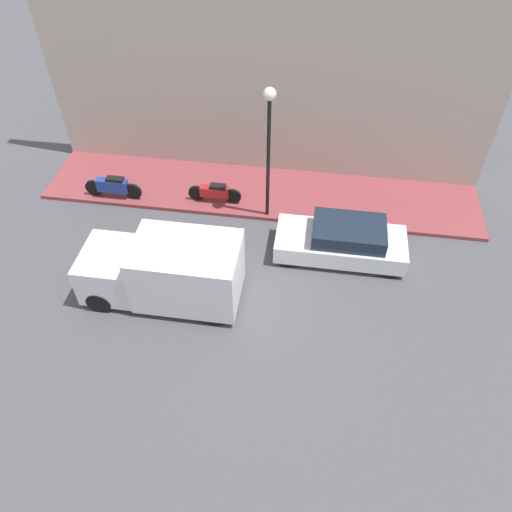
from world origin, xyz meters
The scene contains 8 objects.
ground_plane centered at (0.00, 0.00, 0.00)m, with size 60.00×60.00×0.00m, color #47474C.
sidewalk centered at (5.09, 0.00, 0.07)m, with size 2.94×15.84×0.14m.
building_facade centered at (6.71, 0.00, 3.90)m, with size 0.30×15.84×7.79m.
parked_car centered at (2.31, -3.03, 0.63)m, with size 1.71×4.12×1.31m.
delivery_van centered at (-0.15, 2.07, 1.06)m, with size 1.97×4.60×2.09m.
motorcycle_red centered at (4.25, 1.52, 0.55)m, with size 0.30×1.91×0.74m.
motorcycle_blue centered at (3.98, 5.19, 0.61)m, with size 0.30×2.09×0.86m.
streetlamp centered at (3.84, -0.42, 3.49)m, with size 0.40×0.40×4.72m.
Camera 1 is at (-9.43, -1.98, 11.58)m, focal length 35.00 mm.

